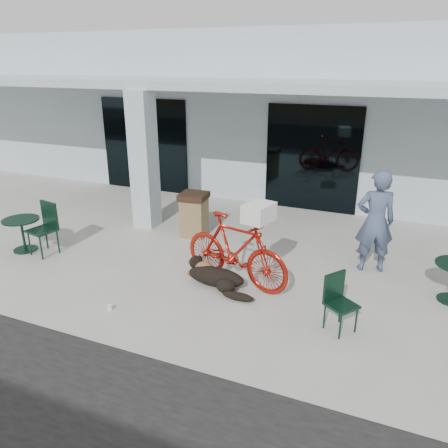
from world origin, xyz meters
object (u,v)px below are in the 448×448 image
at_px(bicycle, 236,250).
at_px(cafe_chair_far_a, 342,304).
at_px(person, 375,222).
at_px(dog, 216,276).
at_px(cafe_chair_near, 42,230).
at_px(trash_receptacle, 194,215).
at_px(cafe_table_near, 23,235).

bearing_deg(bicycle, cafe_chair_far_a, -97.85).
xyz_separation_m(cafe_chair_far_a, person, (0.21, 2.25, 0.53)).
distance_m(bicycle, dog, 0.56).
height_order(cafe_chair_near, person, person).
height_order(cafe_chair_near, trash_receptacle, cafe_chair_near).
bearing_deg(cafe_chair_near, dog, 13.26).
bearing_deg(bicycle, person, -41.70).
distance_m(person, trash_receptacle, 3.86).
height_order(cafe_table_near, person, person).
bearing_deg(person, dog, 16.92).
relative_size(bicycle, person, 1.09).
relative_size(cafe_chair_near, trash_receptacle, 1.08).
bearing_deg(trash_receptacle, cafe_chair_near, -138.47).
height_order(person, trash_receptacle, person).
bearing_deg(cafe_chair_far_a, trash_receptacle, 91.22).
relative_size(cafe_chair_far_a, trash_receptacle, 0.87).
height_order(dog, person, person).
bearing_deg(cafe_chair_far_a, cafe_chair_near, 122.08).
height_order(bicycle, dog, bicycle).
distance_m(dog, cafe_chair_near, 3.78).
bearing_deg(cafe_chair_near, bicycle, 16.60).
bearing_deg(cafe_table_near, trash_receptacle, 36.17).
xyz_separation_m(cafe_chair_near, person, (6.19, 1.83, 0.43)).
bearing_deg(cafe_chair_near, trash_receptacle, 53.16).
height_order(dog, cafe_chair_near, cafe_chair_near).
bearing_deg(dog, cafe_table_near, -155.16).
bearing_deg(cafe_chair_near, cafe_table_near, -166.59).
relative_size(dog, person, 0.62).
bearing_deg(trash_receptacle, cafe_table_near, -143.83).
relative_size(bicycle, cafe_chair_near, 1.97).
xyz_separation_m(bicycle, cafe_chair_far_a, (1.94, -0.77, -0.20)).
height_order(cafe_chair_near, cafe_chair_far_a, cafe_chair_near).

